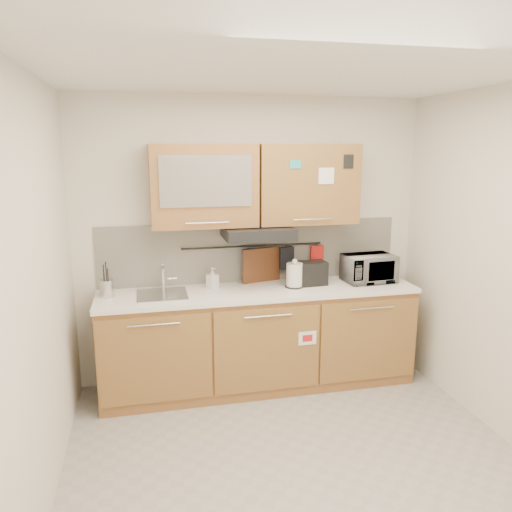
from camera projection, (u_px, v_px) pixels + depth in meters
name	position (u px, v px, depth m)	size (l,w,h in m)	color
floor	(298.00, 462.00, 3.49)	(3.20, 3.20, 0.00)	#9E9993
ceiling	(306.00, 70.00, 2.92)	(3.20, 3.20, 0.00)	white
wall_back	(252.00, 241.00, 4.63)	(3.20, 3.20, 0.00)	silver
wall_left	(35.00, 300.00, 2.86)	(3.00, 3.00, 0.00)	silver
base_cabinet	(259.00, 343.00, 4.53)	(2.80, 0.64, 0.88)	#AF6C3E
countertop	(259.00, 291.00, 4.42)	(2.82, 0.62, 0.04)	white
backsplash	(252.00, 252.00, 4.64)	(2.80, 0.02, 0.56)	silver
upper_cabinets	(256.00, 185.00, 4.35)	(1.82, 0.37, 0.70)	#AF6C3E
range_hood	(258.00, 233.00, 4.37)	(0.60, 0.46, 0.10)	black
sink	(162.00, 294.00, 4.25)	(0.42, 0.40, 0.26)	silver
utensil_rail	(253.00, 246.00, 4.59)	(0.02, 0.02, 1.30)	black
utensil_crock	(107.00, 288.00, 4.18)	(0.12, 0.12, 0.30)	#BCBDC1
kettle	(295.00, 276.00, 4.47)	(0.20, 0.20, 0.26)	silver
toaster	(311.00, 273.00, 4.54)	(0.29, 0.19, 0.21)	black
microwave	(369.00, 268.00, 4.65)	(0.46, 0.31, 0.25)	#999999
soap_bottle	(212.00, 278.00, 4.43)	(0.08, 0.09, 0.19)	#999999
cutting_board	(262.00, 273.00, 4.65)	(0.38, 0.03, 0.47)	brown
oven_mitt	(249.00, 260.00, 4.60)	(0.12, 0.03, 0.21)	#204F96
dark_pouch	(287.00, 258.00, 4.68)	(0.14, 0.04, 0.21)	black
pot_holder	(317.00, 254.00, 4.74)	(0.13, 0.02, 0.16)	#A91816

